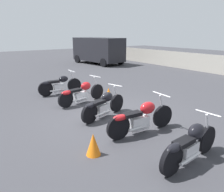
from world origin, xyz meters
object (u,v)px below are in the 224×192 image
object	(u,v)px
traffic_cone_near	(93,144)
motorcycle_slot_3	(141,118)
motorcycle_slot_2	(103,105)
parked_van	(98,49)
motorcycle_slot_4	(190,144)
motorcycle_slot_1	(81,93)
traffic_cone_far	(109,93)
motorcycle_slot_0	(59,85)

from	to	relation	value
traffic_cone_near	motorcycle_slot_3	bearing A→B (deg)	97.42
motorcycle_slot_2	parked_van	size ratio (longest dim) A/B	0.38
motorcycle_slot_4	motorcycle_slot_1	bearing A→B (deg)	174.80
motorcycle_slot_4	traffic_cone_near	bearing A→B (deg)	-138.67
traffic_cone_near	traffic_cone_far	distance (m)	4.65
motorcycle_slot_2	motorcycle_slot_3	world-z (taller)	motorcycle_slot_3
motorcycle_slot_2	motorcycle_slot_0	bearing A→B (deg)	165.62
motorcycle_slot_0	motorcycle_slot_4	distance (m)	6.80
motorcycle_slot_4	parked_van	xyz separation A→B (m)	(-14.44, 6.71, 0.81)
parked_van	traffic_cone_far	bearing A→B (deg)	-128.17
motorcycle_slot_0	motorcycle_slot_4	bearing A→B (deg)	2.60
parked_van	traffic_cone_near	xyz separation A→B (m)	(12.97, -8.22, -0.99)
motorcycle_slot_3	traffic_cone_far	size ratio (longest dim) A/B	5.23
motorcycle_slot_3	parked_van	xyz separation A→B (m)	(-12.76, 6.57, 0.80)
motorcycle_slot_4	parked_van	world-z (taller)	parked_van
traffic_cone_near	motorcycle_slot_2	bearing A→B (deg)	141.17
motorcycle_slot_0	traffic_cone_far	size ratio (longest dim) A/B	4.75
motorcycle_slot_3	parked_van	world-z (taller)	parked_van
motorcycle_slot_0	motorcycle_slot_1	xyz separation A→B (m)	(1.76, 0.20, 0.00)
motorcycle_slot_2	motorcycle_slot_3	bearing A→B (deg)	-7.97
motorcycle_slot_0	traffic_cone_near	distance (m)	5.50
motorcycle_slot_0	traffic_cone_far	xyz separation A→B (m)	(1.70, 1.53, -0.21)
motorcycle_slot_4	parked_van	distance (m)	15.94
traffic_cone_far	traffic_cone_near	bearing A→B (deg)	-38.78
motorcycle_slot_2	motorcycle_slot_4	distance (m)	3.26
motorcycle_slot_3	parked_van	size ratio (longest dim) A/B	0.44
parked_van	motorcycle_slot_3	bearing A→B (deg)	-125.83
motorcycle_slot_1	motorcycle_slot_3	distance (m)	3.36
motorcycle_slot_1	traffic_cone_far	bearing A→B (deg)	80.84
motorcycle_slot_3	traffic_cone_far	bearing A→B (deg)	163.89
motorcycle_slot_3	motorcycle_slot_4	xyz separation A→B (m)	(1.68, -0.14, -0.01)
motorcycle_slot_2	motorcycle_slot_1	bearing A→B (deg)	160.37
motorcycle_slot_1	traffic_cone_far	xyz separation A→B (m)	(-0.05, 1.34, -0.21)
motorcycle_slot_1	parked_van	world-z (taller)	parked_van
motorcycle_slot_1	traffic_cone_near	distance (m)	3.91
motorcycle_slot_0	motorcycle_slot_3	bearing A→B (deg)	4.55
motorcycle_slot_0	motorcycle_slot_2	distance (m)	3.53
parked_van	traffic_cone_far	xyz separation A→B (m)	(9.35, -5.31, -1.04)
motorcycle_slot_0	motorcycle_slot_4	world-z (taller)	motorcycle_slot_0
parked_van	traffic_cone_far	size ratio (longest dim) A/B	12.03
motorcycle_slot_2	motorcycle_slot_3	distance (m)	1.59
motorcycle_slot_2	traffic_cone_far	size ratio (longest dim) A/B	4.57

